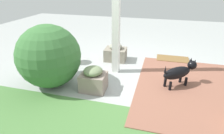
{
  "coord_description": "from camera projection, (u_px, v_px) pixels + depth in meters",
  "views": [
    {
      "loc": [
        -0.54,
        3.24,
        1.7
      ],
      "look_at": [
        0.27,
        0.28,
        0.27
      ],
      "focal_mm": 30.24,
      "sensor_mm": 36.0,
      "label": 1
    }
  ],
  "objects": [
    {
      "name": "stone_planter_nearest",
      "position": [
        116.0,
        53.0,
        4.3
      ],
      "size": [
        0.5,
        0.41,
        0.39
      ],
      "color": "gray",
      "rests_on": "ground"
    },
    {
      "name": "doormat",
      "position": [
        173.0,
        59.0,
        4.38
      ],
      "size": [
        0.72,
        0.39,
        0.03
      ],
      "primitive_type": "cube",
      "rotation": [
        0.0,
        0.0,
        0.01
      ],
      "color": "brown",
      "rests_on": "ground"
    },
    {
      "name": "brick_path",
      "position": [
        191.0,
        89.0,
        3.2
      ],
      "size": [
        1.8,
        2.4,
        0.02
      ],
      "primitive_type": "cube",
      "color": "#905A47",
      "rests_on": "ground"
    },
    {
      "name": "dog",
      "position": [
        179.0,
        72.0,
        3.18
      ],
      "size": [
        0.6,
        0.54,
        0.47
      ],
      "color": "black",
      "rests_on": "ground"
    },
    {
      "name": "ground_plane",
      "position": [
        129.0,
        75.0,
        3.68
      ],
      "size": [
        12.0,
        12.0,
        0.0
      ],
      "primitive_type": "plane",
      "color": "#A7ABA8"
    },
    {
      "name": "terracotta_pot_broad",
      "position": [
        71.0,
        53.0,
        4.13
      ],
      "size": [
        0.31,
        0.31,
        0.39
      ],
      "color": "#AA4F40",
      "rests_on": "ground"
    },
    {
      "name": "porch_pillar",
      "position": [
        116.0,
        10.0,
        3.33
      ],
      "size": [
        0.13,
        0.13,
        2.39
      ],
      "primitive_type": "cube",
      "color": "white",
      "rests_on": "ground"
    },
    {
      "name": "round_shrub",
      "position": [
        49.0,
        56.0,
        3.14
      ],
      "size": [
        1.06,
        1.06,
        1.06
      ],
      "primitive_type": "sphere",
      "color": "#396E37",
      "rests_on": "ground"
    },
    {
      "name": "stone_planter_mid",
      "position": [
        93.0,
        79.0,
        3.11
      ],
      "size": [
        0.43,
        0.36,
        0.42
      ],
      "color": "gray",
      "rests_on": "ground"
    }
  ]
}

